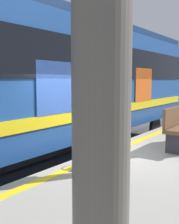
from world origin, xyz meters
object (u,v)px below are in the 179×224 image
object	(u,v)px
train_carriage	(70,77)
handbag	(96,155)
passenger	(90,105)
station_column	(102,37)

from	to	relation	value
train_carriage	handbag	bearing A→B (deg)	46.92
passenger	station_column	bearing A→B (deg)	36.48
train_carriage	passenger	bearing A→B (deg)	44.27
train_carriage	passenger	xyz separation A→B (m)	(2.75, 2.68, -0.46)
passenger	handbag	xyz separation A→B (m)	(-0.37, -0.14, -0.91)
passenger	station_column	world-z (taller)	station_column
passenger	station_column	size ratio (longest dim) A/B	0.55
train_carriage	passenger	world-z (taller)	train_carriage
train_carriage	handbag	xyz separation A→B (m)	(2.38, 2.54, -1.37)
train_carriage	passenger	size ratio (longest dim) A/B	6.39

